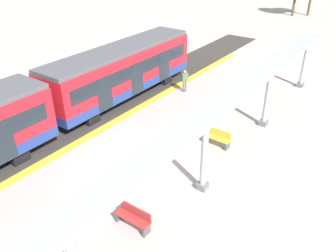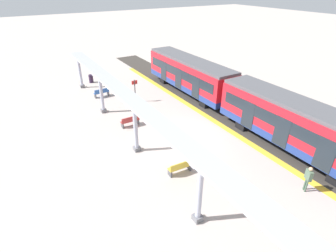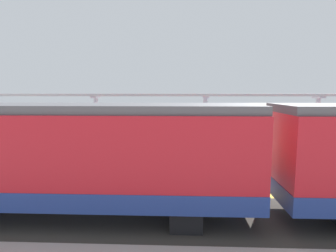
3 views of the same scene
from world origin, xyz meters
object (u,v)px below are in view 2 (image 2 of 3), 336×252
(train_near_carriage, at_px, (189,75))
(canopy_pillar_fourth, at_px, (200,192))
(canopy_pillar_third, at_px, (135,127))
(platform_info_sign, at_px, (135,89))
(bench_mid_platform, at_px, (102,93))
(train_far_carriage, at_px, (295,125))
(bench_far_end, at_px, (180,167))
(trash_bin, at_px, (91,79))
(canopy_pillar_second, at_px, (101,93))
(bench_near_end, at_px, (130,121))
(canopy_pillar_nearest, at_px, (80,71))
(passenger_waiting_near_edge, at_px, (309,176))

(train_near_carriage, bearing_deg, canopy_pillar_fourth, 56.87)
(canopy_pillar_third, bearing_deg, platform_info_sign, -113.99)
(bench_mid_platform, distance_m, platform_info_sign, 3.82)
(train_far_carriage, relative_size, canopy_pillar_fourth, 3.26)
(train_far_carriage, xyz_separation_m, bench_far_end, (8.00, -1.62, -1.38))
(canopy_pillar_fourth, bearing_deg, train_near_carriage, -123.13)
(trash_bin, distance_m, platform_info_sign, 7.89)
(canopy_pillar_second, bearing_deg, canopy_pillar_fourth, 90.00)
(bench_far_end, relative_size, trash_bin, 1.69)
(train_near_carriage, bearing_deg, platform_info_sign, -4.84)
(train_near_carriage, distance_m, bench_mid_platform, 8.97)
(canopy_pillar_third, distance_m, bench_near_end, 3.83)
(train_far_carriage, height_order, canopy_pillar_nearest, canopy_pillar_nearest)
(canopy_pillar_second, xyz_separation_m, platform_info_sign, (-3.39, -0.63, -0.49))
(train_far_carriage, relative_size, bench_mid_platform, 7.72)
(train_far_carriage, distance_m, bench_near_end, 11.97)
(train_far_carriage, distance_m, canopy_pillar_second, 15.27)
(train_near_carriage, bearing_deg, canopy_pillar_nearest, -37.11)
(train_near_carriage, xyz_separation_m, canopy_pillar_nearest, (9.22, -6.97, -0.00))
(canopy_pillar_second, bearing_deg, bench_near_end, 106.01)
(trash_bin, bearing_deg, canopy_pillar_nearest, 39.23)
(platform_info_sign, bearing_deg, bench_far_end, 79.04)
(train_far_carriage, height_order, trash_bin, train_far_carriage)
(train_far_carriage, xyz_separation_m, passenger_waiting_near_edge, (2.86, 3.18, -0.83))
(canopy_pillar_second, distance_m, canopy_pillar_third, 6.99)
(passenger_waiting_near_edge, bearing_deg, bench_far_end, -43.04)
(canopy_pillar_nearest, relative_size, passenger_waiting_near_edge, 2.24)
(train_near_carriage, distance_m, passenger_waiting_near_edge, 15.77)
(bench_far_end, distance_m, trash_bin, 18.75)
(canopy_pillar_third, relative_size, bench_near_end, 2.39)
(train_far_carriage, height_order, canopy_pillar_fourth, canopy_pillar_fourth)
(bench_near_end, height_order, trash_bin, trash_bin)
(canopy_pillar_third, relative_size, passenger_waiting_near_edge, 2.24)
(train_far_carriage, relative_size, bench_near_end, 7.81)
(train_near_carriage, height_order, canopy_pillar_nearest, canopy_pillar_nearest)
(train_near_carriage, height_order, canopy_pillar_second, canopy_pillar_second)
(bench_mid_platform, bearing_deg, bench_far_end, 90.85)
(train_near_carriage, distance_m, canopy_pillar_fourth, 16.87)
(canopy_pillar_second, bearing_deg, train_near_carriage, -179.18)
(trash_bin, xyz_separation_m, passenger_waiting_near_edge, (-5.04, 23.55, 0.55))
(bench_near_end, bearing_deg, train_near_carriage, -155.72)
(canopy_pillar_nearest, bearing_deg, bench_far_end, 93.96)
(canopy_pillar_second, distance_m, bench_far_end, 10.72)
(canopy_pillar_nearest, distance_m, canopy_pillar_fourth, 21.10)
(canopy_pillar_third, distance_m, passenger_waiting_near_edge, 10.55)
(canopy_pillar_second, xyz_separation_m, trash_bin, (-1.32, -8.19, -1.37))
(canopy_pillar_second, relative_size, platform_info_sign, 1.63)
(bench_far_end, relative_size, platform_info_sign, 0.69)
(trash_bin, relative_size, passenger_waiting_near_edge, 0.56)
(canopy_pillar_nearest, height_order, trash_bin, canopy_pillar_nearest)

